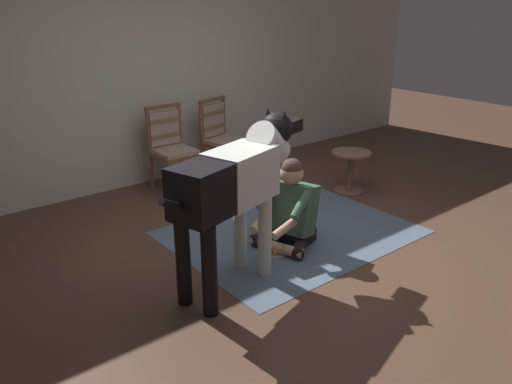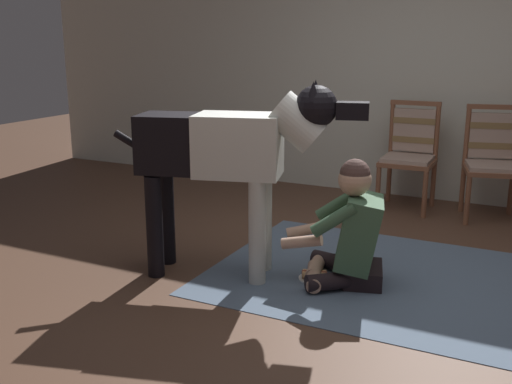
# 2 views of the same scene
# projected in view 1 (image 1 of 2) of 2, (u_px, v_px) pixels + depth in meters

# --- Properties ---
(ground_plane) EXTENTS (15.83, 15.83, 0.00)m
(ground_plane) POSITION_uv_depth(u_px,v_px,m) (294.00, 246.00, 4.68)
(ground_plane) COLOR brown
(back_wall) EXTENTS (9.15, 0.10, 2.60)m
(back_wall) POSITION_uv_depth(u_px,v_px,m) (154.00, 73.00, 6.02)
(back_wall) COLOR beige
(back_wall) RESTS_ON ground
(area_rug) EXTENTS (2.22, 1.75, 0.01)m
(area_rug) POSITION_uv_depth(u_px,v_px,m) (291.00, 232.00, 4.94)
(area_rug) COLOR slate
(area_rug) RESTS_ON ground
(dining_chair_left_of_pair) EXTENTS (0.47, 0.47, 0.98)m
(dining_chair_left_of_pair) POSITION_uv_depth(u_px,v_px,m) (170.00, 144.00, 5.91)
(dining_chair_left_of_pair) COLOR brown
(dining_chair_left_of_pair) RESTS_ON ground
(dining_chair_right_of_pair) EXTENTS (0.56, 0.56, 0.98)m
(dining_chair_right_of_pair) POSITION_uv_depth(u_px,v_px,m) (220.00, 134.00, 6.33)
(dining_chair_right_of_pair) COLOR brown
(dining_chair_right_of_pair) RESTS_ON ground
(person_sitting_on_floor) EXTENTS (0.71, 0.59, 0.82)m
(person_sitting_on_floor) POSITION_uv_depth(u_px,v_px,m) (290.00, 210.00, 4.60)
(person_sitting_on_floor) COLOR black
(person_sitting_on_floor) RESTS_ON ground
(large_dog) EXTENTS (1.62, 0.62, 1.30)m
(large_dog) POSITION_uv_depth(u_px,v_px,m) (236.00, 182.00, 3.81)
(large_dog) COLOR silver
(large_dog) RESTS_ON ground
(hot_dog_on_plate) EXTENTS (0.21, 0.21, 0.06)m
(hot_dog_on_plate) POSITION_uv_depth(u_px,v_px,m) (276.00, 250.00, 4.54)
(hot_dog_on_plate) COLOR white
(hot_dog_on_plate) RESTS_ON ground
(round_side_table) EXTENTS (0.45, 0.45, 0.49)m
(round_side_table) POSITION_uv_depth(u_px,v_px,m) (350.00, 168.00, 5.88)
(round_side_table) COLOR brown
(round_side_table) RESTS_ON ground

